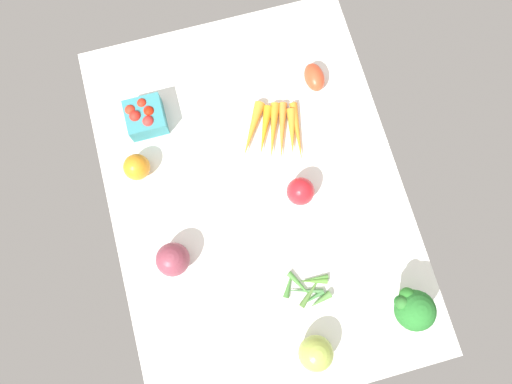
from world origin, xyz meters
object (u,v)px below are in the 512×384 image
object	(u,v)px
berry_basket	(145,117)
heirloom_tomato_orange	(137,167)
heirloom_tomato_green	(316,353)
carrot_bunch	(275,131)
roma_tomato	(314,77)
red_onion_near_basket	(173,259)
broccoli_head	(413,309)
bell_pepper_red	(300,191)
okra_pile	(308,289)

from	to	relation	value
berry_basket	heirloom_tomato_orange	bearing A→B (deg)	-20.90
heirloom_tomato_green	carrot_bunch	xyz separation A→B (cm)	(-56.65, 5.95, -2.89)
heirloom_tomato_orange	berry_basket	world-z (taller)	berry_basket
heirloom_tomato_green	roma_tomato	size ratio (longest dim) A/B	1.03
red_onion_near_basket	broccoli_head	world-z (taller)	broccoli_head
heirloom_tomato_green	bell_pepper_red	bearing A→B (deg)	168.93
red_onion_near_basket	broccoli_head	bearing A→B (deg)	63.24
heirloom_tomato_green	carrot_bunch	distance (cm)	57.03
heirloom_tomato_orange	okra_pile	distance (cm)	53.66
berry_basket	broccoli_head	distance (cm)	82.42
bell_pepper_red	roma_tomato	distance (cm)	32.59
heirloom_tomato_orange	roma_tomato	size ratio (longest dim) A/B	0.85
broccoli_head	red_onion_near_basket	bearing A→B (deg)	-116.76
okra_pile	red_onion_near_basket	bearing A→B (deg)	-117.12
berry_basket	broccoli_head	bearing A→B (deg)	38.04
carrot_bunch	roma_tomato	world-z (taller)	roma_tomato
okra_pile	heirloom_tomato_green	distance (cm)	15.20
heirloom_tomato_orange	heirloom_tomato_green	distance (cm)	63.97
heirloom_tomato_green	broccoli_head	distance (cm)	24.89
heirloom_tomato_orange	berry_basket	bearing A→B (deg)	159.10
roma_tomato	berry_basket	xyz separation A→B (cm)	(-0.48, -46.77, 0.80)
heirloom_tomato_orange	okra_pile	bearing A→B (deg)	39.75
roma_tomato	heirloom_tomato_orange	bearing A→B (deg)	-77.95
bell_pepper_red	berry_basket	bearing A→B (deg)	-131.87
red_onion_near_basket	heirloom_tomato_green	xyz separation A→B (cm)	(30.10, 27.52, -0.02)
carrot_bunch	roma_tomato	xyz separation A→B (cm)	(-11.65, 14.42, 1.34)
okra_pile	roma_tomato	bearing A→B (deg)	161.99
okra_pile	bell_pepper_red	xyz separation A→B (cm)	(-23.87, 4.62, 3.31)
red_onion_near_basket	broccoli_head	size ratio (longest dim) A/B	0.66
okra_pile	heirloom_tomato_green	size ratio (longest dim) A/B	1.48
heirloom_tomato_orange	roma_tomato	world-z (taller)	heirloom_tomato_orange
okra_pile	broccoli_head	world-z (taller)	broccoli_head
heirloom_tomato_green	berry_basket	world-z (taller)	heirloom_tomato_green
carrot_bunch	berry_basket	size ratio (longest dim) A/B	1.99
berry_basket	carrot_bunch	bearing A→B (deg)	69.44
heirloom_tomato_green	bell_pepper_red	world-z (taller)	heirloom_tomato_green
okra_pile	broccoli_head	bearing A→B (deg)	63.74
heirloom_tomato_orange	heirloom_tomato_green	xyz separation A→B (cm)	(55.74, 31.38, 0.72)
berry_basket	okra_pile	bearing A→B (deg)	28.36
red_onion_near_basket	heirloom_tomato_green	size ratio (longest dim) A/B	1.00
red_onion_near_basket	roma_tomato	size ratio (longest dim) A/B	1.03
heirloom_tomato_orange	broccoli_head	size ratio (longest dim) A/B	0.54
heirloom_tomato_orange	heirloom_tomato_green	bearing A→B (deg)	29.38
heirloom_tomato_orange	okra_pile	xyz separation A→B (cm)	(41.21, 34.27, -2.70)
red_onion_near_basket	bell_pepper_red	world-z (taller)	red_onion_near_basket
roma_tomato	berry_basket	distance (cm)	46.78
carrot_bunch	heirloom_tomato_green	bearing A→B (deg)	-6.00
heirloom_tomato_green	carrot_bunch	size ratio (longest dim) A/B	0.43
okra_pile	carrot_bunch	world-z (taller)	carrot_bunch
heirloom_tomato_orange	red_onion_near_basket	xyz separation A→B (cm)	(25.63, 3.87, 0.74)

